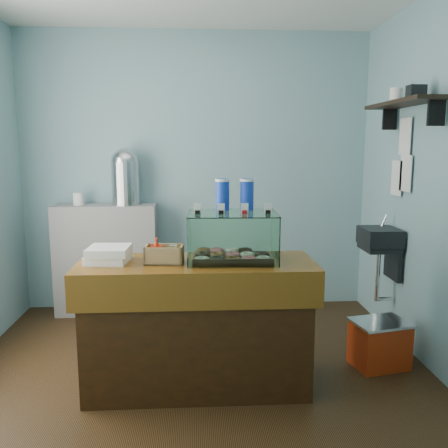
{
  "coord_description": "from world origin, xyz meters",
  "views": [
    {
      "loc": [
        -0.0,
        -3.37,
        1.67
      ],
      "look_at": [
        0.19,
        -0.15,
        1.14
      ],
      "focal_mm": 38.0,
      "sensor_mm": 36.0,
      "label": 1
    }
  ],
  "objects": [
    {
      "name": "ground",
      "position": [
        0.0,
        0.0,
        0.0
      ],
      "size": [
        3.5,
        3.5,
        0.0
      ],
      "primitive_type": "plane",
      "color": "black",
      "rests_on": "ground"
    },
    {
      "name": "display_case",
      "position": [
        0.25,
        -0.18,
        1.07
      ],
      "size": [
        0.62,
        0.46,
        0.55
      ],
      "rotation": [
        0.0,
        0.0,
        -0.04
      ],
      "color": "#351D10",
      "rests_on": "counter"
    },
    {
      "name": "coffee_urn",
      "position": [
        -0.69,
        1.32,
        1.39
      ],
      "size": [
        0.3,
        0.3,
        0.55
      ],
      "color": "silver",
      "rests_on": "back_shelf"
    },
    {
      "name": "back_shelf",
      "position": [
        -0.9,
        1.32,
        0.55
      ],
      "size": [
        1.0,
        0.32,
        1.1
      ],
      "primitive_type": "cube",
      "color": "gray",
      "rests_on": "ground"
    },
    {
      "name": "red_cooler",
      "position": [
        1.39,
        -0.03,
        0.18
      ],
      "size": [
        0.46,
        0.39,
        0.36
      ],
      "rotation": [
        0.0,
        0.0,
        0.21
      ],
      "color": "#B8300E",
      "rests_on": "ground"
    },
    {
      "name": "condiment_crate",
      "position": [
        -0.22,
        -0.28,
        0.96
      ],
      "size": [
        0.26,
        0.17,
        0.17
      ],
      "rotation": [
        0.0,
        0.0,
        -0.08
      ],
      "color": "tan",
      "rests_on": "counter"
    },
    {
      "name": "counter",
      "position": [
        0.0,
        -0.25,
        0.46
      ],
      "size": [
        1.6,
        0.6,
        0.9
      ],
      "color": "#3C1E0B",
      "rests_on": "ground"
    },
    {
      "name": "pastry_boxes",
      "position": [
        -0.59,
        -0.23,
        0.95
      ],
      "size": [
        0.3,
        0.3,
        0.11
      ],
      "rotation": [
        0.0,
        0.0,
        -0.1
      ],
      "color": "white",
      "rests_on": "counter"
    },
    {
      "name": "room_shell",
      "position": [
        0.03,
        0.01,
        1.71
      ],
      "size": [
        3.54,
        3.04,
        2.82
      ],
      "color": "#7BAAB3",
      "rests_on": "ground"
    }
  ]
}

